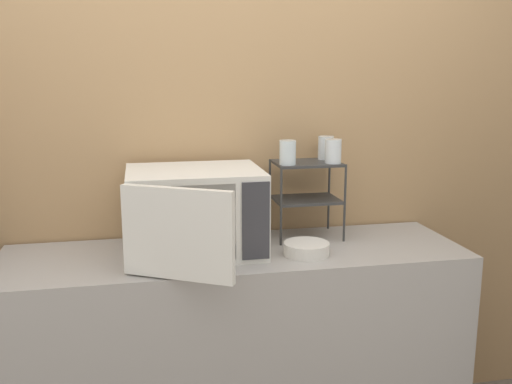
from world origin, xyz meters
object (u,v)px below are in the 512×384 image
(bowl, at_px, (306,249))
(glass_front_left, at_px, (288,153))
(glass_front_right, at_px, (333,151))
(microwave, at_px, (194,212))
(dish_rack, at_px, (307,183))
(glass_back_right, at_px, (326,148))

(bowl, bearing_deg, glass_front_left, 99.14)
(glass_front_right, relative_size, bowl, 0.56)
(microwave, relative_size, dish_rack, 1.92)
(dish_rack, bearing_deg, glass_front_left, -150.51)
(dish_rack, bearing_deg, glass_front_right, -30.50)
(glass_front_left, bearing_deg, dish_rack, 29.49)
(microwave, xyz_separation_m, bowl, (0.43, -0.12, -0.15))
(microwave, xyz_separation_m, glass_front_left, (0.40, 0.07, 0.22))
(dish_rack, height_order, glass_front_left, glass_front_left)
(glass_front_left, xyz_separation_m, glass_back_right, (0.20, 0.12, 0.00))
(glass_front_left, distance_m, glass_front_right, 0.20)
(dish_rack, xyz_separation_m, glass_front_right, (0.10, -0.06, 0.15))
(glass_back_right, height_order, glass_front_right, same)
(bowl, bearing_deg, dish_rack, 74.15)
(dish_rack, distance_m, glass_front_right, 0.18)
(bowl, bearing_deg, glass_back_right, 60.46)
(dish_rack, relative_size, glass_front_left, 3.28)
(dish_rack, height_order, glass_front_right, glass_front_right)
(microwave, relative_size, glass_back_right, 6.30)
(microwave, xyz_separation_m, glass_front_right, (0.60, 0.07, 0.22))
(dish_rack, relative_size, glass_back_right, 3.28)
(microwave, height_order, glass_back_right, glass_back_right)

